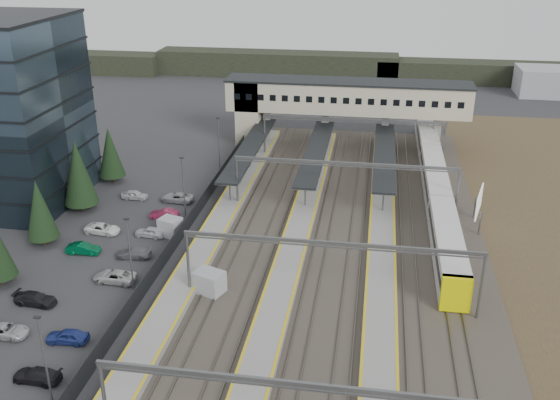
% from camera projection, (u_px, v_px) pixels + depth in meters
% --- Properties ---
extents(ground, '(220.00, 220.00, 0.00)m').
position_uv_depth(ground, '(228.00, 258.00, 69.95)').
color(ground, '#2B2B2D').
rests_on(ground, ground).
extents(conifer_row, '(4.42, 49.82, 9.50)m').
position_uv_depth(conifer_row, '(21.00, 221.00, 67.71)').
color(conifer_row, black).
rests_on(conifer_row, ground).
extents(car_park, '(10.56, 44.72, 1.29)m').
position_uv_depth(car_park, '(89.00, 277.00, 64.90)').
color(car_park, silver).
rests_on(car_park, ground).
extents(lampposts, '(0.50, 53.25, 8.07)m').
position_uv_depth(lampposts, '(160.00, 214.00, 70.52)').
color(lampposts, slate).
rests_on(lampposts, ground).
extents(fence, '(0.08, 90.00, 2.00)m').
position_uv_depth(fence, '(185.00, 227.00, 75.03)').
color(fence, '#26282B').
rests_on(fence, ground).
extents(relay_cabin_near, '(3.51, 3.06, 2.44)m').
position_uv_depth(relay_cabin_near, '(209.00, 283.00, 62.77)').
color(relay_cabin_near, '#989A9E').
rests_on(relay_cabin_near, ground).
extents(relay_cabin_far, '(2.95, 2.69, 2.24)m').
position_uv_depth(relay_cabin_far, '(170.00, 227.00, 74.80)').
color(relay_cabin_far, '#989A9E').
rests_on(relay_cabin_far, ground).
extents(rail_corridor, '(34.00, 90.00, 0.92)m').
position_uv_depth(rail_corridor, '(315.00, 242.00, 73.02)').
color(rail_corridor, '#3E3830').
rests_on(rail_corridor, ground).
extents(canopies, '(23.10, 30.00, 3.28)m').
position_uv_depth(canopies, '(316.00, 151.00, 91.84)').
color(canopies, black).
rests_on(canopies, ground).
extents(footbridge, '(40.40, 6.40, 11.20)m').
position_uv_depth(footbridge, '(330.00, 100.00, 103.74)').
color(footbridge, beige).
rests_on(footbridge, ground).
extents(gantries, '(28.40, 62.28, 7.17)m').
position_uv_depth(gantries, '(339.00, 206.00, 68.55)').
color(gantries, slate).
rests_on(gantries, ground).
extents(train, '(2.90, 60.55, 3.65)m').
position_uv_depth(train, '(435.00, 180.00, 86.11)').
color(train, silver).
rests_on(train, ground).
extents(billboard, '(1.53, 5.66, 4.89)m').
position_uv_depth(billboard, '(479.00, 203.00, 76.01)').
color(billboard, slate).
rests_on(billboard, ground).
extents(treeline_far, '(170.00, 19.00, 7.00)m').
position_uv_depth(treeline_far, '(414.00, 71.00, 148.94)').
color(treeline_far, black).
rests_on(treeline_far, ground).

